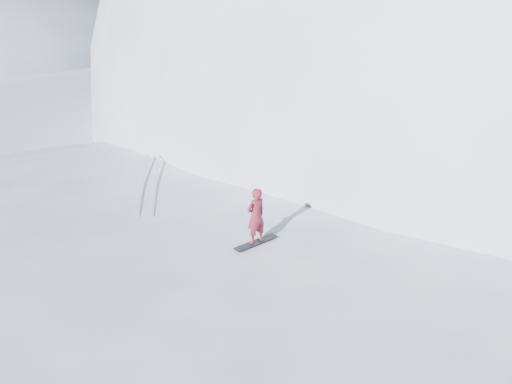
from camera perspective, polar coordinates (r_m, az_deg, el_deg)
ground at (r=14.81m, az=-13.50°, el=-15.56°), size 400.00×400.00×0.00m
near_ridge at (r=17.02m, az=-7.94°, el=-9.46°), size 36.00×28.00×4.80m
summit_peak at (r=42.58m, az=26.43°, el=8.35°), size 60.00×56.00×56.00m
peak_shoulder at (r=33.16m, az=11.80°, el=6.67°), size 28.00×24.00×18.00m
far_ridge_c at (r=129.04m, az=-20.46°, el=17.67°), size 140.00×90.00×36.00m
wind_bumps at (r=16.59m, az=-13.78°, el=-10.92°), size 16.00×14.40×1.00m
snowboard at (r=13.84m, az=-0.01°, el=-5.78°), size 1.24×1.08×0.02m
snowboarder at (r=13.47m, az=-0.01°, el=-2.75°), size 0.69×0.67×1.60m
board_tracks at (r=18.43m, az=-12.01°, el=1.32°), size 1.40×5.95×0.04m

